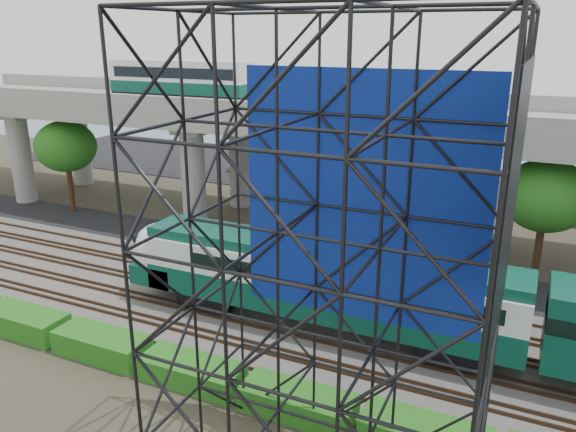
% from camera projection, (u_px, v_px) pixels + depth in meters
% --- Properties ---
extents(ground, '(140.00, 140.00, 0.00)m').
position_uv_depth(ground, '(224.00, 331.00, 28.44)').
color(ground, '#474233').
rests_on(ground, ground).
extents(ballast_bed, '(90.00, 12.00, 0.20)m').
position_uv_depth(ballast_bed, '(243.00, 313.00, 30.14)').
color(ballast_bed, slate).
rests_on(ballast_bed, ground).
extents(service_road, '(90.00, 5.00, 0.08)m').
position_uv_depth(service_road, '(305.00, 259.00, 37.49)').
color(service_road, black).
rests_on(service_road, ground).
extents(parking_lot, '(90.00, 18.00, 0.08)m').
position_uv_depth(parking_lot, '(395.00, 180.00, 57.77)').
color(parking_lot, black).
rests_on(parking_lot, ground).
extents(harbor_water, '(140.00, 40.00, 0.03)m').
position_uv_depth(harbor_water, '(436.00, 144.00, 76.76)').
color(harbor_water, '#475E75').
rests_on(harbor_water, ground).
extents(rail_tracks, '(90.00, 9.52, 0.16)m').
position_uv_depth(rail_tracks, '(243.00, 310.00, 30.08)').
color(rail_tracks, '#472D1E').
rests_on(rail_tracks, ballast_bed).
extents(commuter_train, '(29.30, 3.06, 4.30)m').
position_uv_depth(commuter_train, '(364.00, 288.00, 26.62)').
color(commuter_train, black).
rests_on(commuter_train, rail_tracks).
extents(overpass, '(80.00, 12.00, 12.40)m').
position_uv_depth(overpass, '(324.00, 124.00, 40.08)').
color(overpass, '#9E9B93').
rests_on(overpass, ground).
extents(scaffold_tower, '(9.36, 6.36, 15.00)m').
position_uv_depth(scaffold_tower, '(326.00, 291.00, 15.86)').
color(scaffold_tower, black).
rests_on(scaffold_tower, ground).
extents(hedge_strip, '(34.60, 1.80, 1.20)m').
position_uv_depth(hedge_strip, '(192.00, 371.00, 24.16)').
color(hedge_strip, '#155A14').
rests_on(hedge_strip, ground).
extents(trees, '(40.94, 16.94, 7.69)m').
position_uv_depth(trees, '(279.00, 155.00, 42.52)').
color(trees, '#382314').
rests_on(trees, ground).
extents(suv, '(6.13, 4.02, 1.57)m').
position_uv_depth(suv, '(221.00, 233.00, 39.82)').
color(suv, black).
rests_on(suv, service_road).
extents(parked_cars, '(38.22, 9.70, 1.31)m').
position_uv_depth(parked_cars, '(421.00, 176.00, 56.42)').
color(parked_cars, '#B9B9B9').
rests_on(parked_cars, parking_lot).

